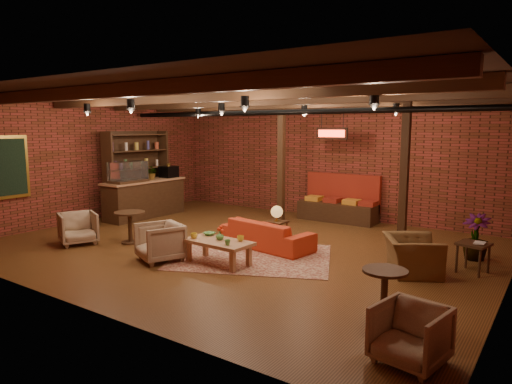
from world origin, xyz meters
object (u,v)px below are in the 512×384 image
Objects in this scene: sofa at (267,234)px; side_table_lamp at (277,215)px; armchair_far at (410,332)px; plant_tall at (479,191)px; round_table_left at (130,222)px; armchair_a at (78,227)px; armchair_right at (412,249)px; armchair_b at (160,240)px; coffee_table at (218,243)px; side_table_book at (474,245)px; round_table_right at (384,286)px.

side_table_lamp is at bearing -75.48° from sofa.
armchair_far is 0.27× the size of plant_tall.
sofa is at bearing 27.09° from round_table_left.
side_table_lamp is 1.09× the size of armchair_a.
armchair_a is 0.77× the size of armchair_right.
side_table_lamp reaches higher than armchair_b.
sofa is 1.47m from coffee_table.
armchair_b is (-1.11, -2.38, -0.23)m from side_table_lamp.
side_table_book is at bearing -82.89° from plant_tall.
coffee_table is 0.50× the size of plant_tall.
plant_tall is at bearing 82.46° from round_table_right.
plant_tall is at bearing -39.42° from armchair_a.
round_table_right is 1.11m from armchair_far.
armchair_a is at bearing 77.87° from armchair_right.
round_table_right is 0.97× the size of armchair_far.
coffee_table is at bearing -92.41° from side_table_lamp.
armchair_b is (2.39, 0.12, 0.02)m from armchair_a.
plant_tall is (6.40, 2.90, 0.85)m from round_table_left.
round_table_left is at bearing 177.83° from coffee_table.
round_table_left is 6.74m from armchair_far.
armchair_b is at bearing 67.59° from sofa.
side_table_book is (0.86, 0.63, 0.06)m from armchair_right.
side_table_lamp is at bearing 34.70° from round_table_left.
armchair_right is 1.07m from side_table_book.
coffee_table is 1.74× the size of armchair_a.
armchair_b is (-1.16, -1.93, 0.10)m from sofa.
armchair_far is (3.84, -3.09, 0.06)m from sofa.
round_table_right is at bearing -66.62° from armchair_a.
armchair_far is at bearing -57.01° from round_table_right.
armchair_a reaches higher than round_table_left.
armchair_a is 0.96× the size of armchair_b.
coffee_table is 4.49m from side_table_book.
armchair_a reaches higher than side_table_book.
side_table_book is at bearing 49.72° from armchair_b.
round_table_right is (3.29, -2.61, -0.17)m from side_table_lamp.
armchair_b is 1.16× the size of round_table_right.
coffee_table is at bearing 168.06° from armchair_far.
plant_tall is at bearing 37.86° from coffee_table.
round_table_right is at bearing -11.78° from coffee_table.
round_table_left is at bearing -27.77° from armchair_a.
side_table_lamp reaches higher than armchair_a.
side_table_lamp is at bearing 148.05° from armchair_far.
side_table_book is at bearing -162.07° from sofa.
round_table_left is at bearing -145.30° from side_table_lamp.
side_table_book is (5.00, 2.55, 0.10)m from armchair_b.
round_table_right is (6.79, -0.12, 0.08)m from armchair_a.
armchair_b reaches higher than round_table_right.
armchair_b is 1.37× the size of side_table_book.
armchair_far reaches higher than coffee_table.
coffee_table reaches higher than sofa.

